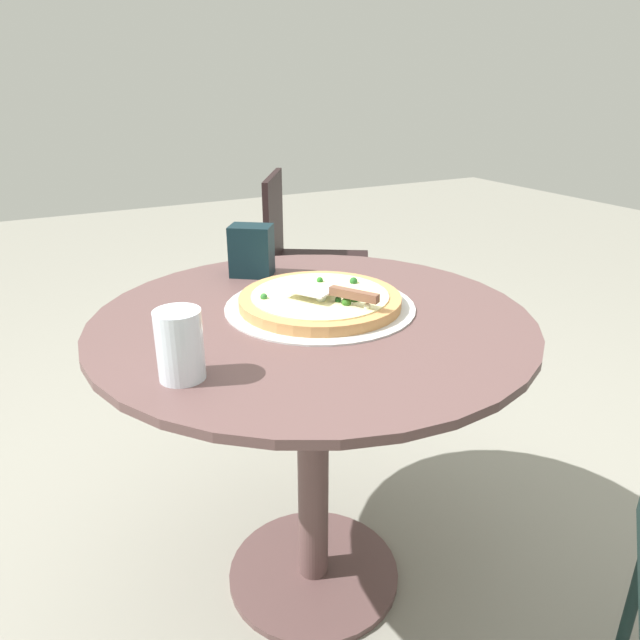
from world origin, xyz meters
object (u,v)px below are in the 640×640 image
(pizza_on_tray, at_px, (320,301))
(drinking_cup, at_px, (180,345))
(patio_chair_far, at_px, (303,254))
(patio_table, at_px, (313,387))
(napkin_dispenser, at_px, (252,251))
(pizza_server, at_px, (333,292))

(pizza_on_tray, xyz_separation_m, drinking_cup, (0.36, 0.18, 0.05))
(drinking_cup, xyz_separation_m, patio_chair_far, (-0.88, -1.32, -0.29))
(patio_table, bearing_deg, napkin_dispenser, -88.50)
(patio_table, height_order, patio_chair_far, patio_chair_far)
(patio_chair_far, bearing_deg, patio_table, 64.51)
(pizza_on_tray, height_order, napkin_dispenser, napkin_dispenser)
(patio_chair_far, bearing_deg, napkin_dispenser, 56.36)
(pizza_on_tray, bearing_deg, pizza_server, 92.07)
(drinking_cup, bearing_deg, pizza_on_tray, -152.97)
(pizza_server, xyz_separation_m, patio_chair_far, (-0.52, -1.19, -0.28))
(pizza_server, bearing_deg, napkin_dispenser, -81.90)
(patio_table, relative_size, drinking_cup, 7.74)
(pizza_on_tray, distance_m, patio_chair_far, 1.27)
(napkin_dispenser, bearing_deg, drinking_cup, 92.06)
(patio_table, xyz_separation_m, pizza_server, (-0.04, 0.02, 0.23))
(pizza_server, distance_m, drinking_cup, 0.39)
(pizza_on_tray, height_order, drinking_cup, drinking_cup)
(pizza_on_tray, height_order, pizza_server, pizza_server)
(pizza_on_tray, bearing_deg, patio_chair_far, -114.61)
(patio_table, relative_size, patio_chair_far, 1.13)
(pizza_server, bearing_deg, pizza_on_tray, -87.93)
(pizza_server, height_order, drinking_cup, drinking_cup)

